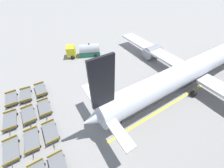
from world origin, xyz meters
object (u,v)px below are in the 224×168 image
(baggage_dolly_row_mid_b_col_a, at_px, (41,90))
(baggage_dolly_row_mid_b_col_b, at_px, (44,108))
(baggage_dolly_row_near_col_c, at_px, (11,151))
(baggage_dolly_row_mid_a_col_b, at_px, (28,115))
(baggage_dolly_row_mid_a_col_a, at_px, (26,95))
(baggage_dolly_row_mid_b_col_d, at_px, (58,168))
(airplane, at_px, (197,68))
(fuel_tanker_primary, at_px, (86,51))
(baggage_dolly_row_near_col_a, at_px, (11,99))
(baggage_dolly_row_mid_b_col_c, at_px, (51,132))
(baggage_dolly_row_mid_a_col_c, at_px, (32,140))
(baggage_dolly_row_near_col_b, at_px, (10,121))

(baggage_dolly_row_mid_b_col_a, distance_m, baggage_dolly_row_mid_b_col_b, 4.35)
(baggage_dolly_row_near_col_c, xyz_separation_m, baggage_dolly_row_mid_a_col_b, (-4.23, 2.56, 0.00))
(baggage_dolly_row_mid_a_col_a, relative_size, baggage_dolly_row_mid_b_col_d, 1.01)
(baggage_dolly_row_mid_b_col_a, bearing_deg, baggage_dolly_row_mid_b_col_b, -5.85)
(airplane, bearing_deg, baggage_dolly_row_near_col_c, -97.26)
(airplane, xyz_separation_m, fuel_tanker_primary, (-19.27, -12.53, -1.57))
(airplane, relative_size, baggage_dolly_row_near_col_a, 11.29)
(baggage_dolly_row_mid_a_col_b, bearing_deg, airplane, 73.51)
(baggage_dolly_row_mid_b_col_a, height_order, baggage_dolly_row_mid_b_col_c, same)
(baggage_dolly_row_mid_a_col_c, xyz_separation_m, baggage_dolly_row_mid_b_col_a, (-8.64, 2.99, 0.00))
(baggage_dolly_row_mid_b_col_b, bearing_deg, baggage_dolly_row_mid_b_col_d, -4.79)
(airplane, distance_m, baggage_dolly_row_near_col_b, 30.56)
(baggage_dolly_row_mid_a_col_b, bearing_deg, baggage_dolly_row_mid_a_col_a, 176.26)
(fuel_tanker_primary, relative_size, baggage_dolly_row_near_col_a, 2.00)
(baggage_dolly_row_mid_a_col_b, height_order, baggage_dolly_row_mid_b_col_c, same)
(baggage_dolly_row_mid_a_col_c, height_order, baggage_dolly_row_mid_b_col_b, same)
(baggage_dolly_row_mid_a_col_b, relative_size, baggage_dolly_row_mid_b_col_b, 0.99)
(baggage_dolly_row_mid_a_col_b, bearing_deg, baggage_dolly_row_mid_a_col_c, -4.39)
(baggage_dolly_row_mid_a_col_b, xyz_separation_m, baggage_dolly_row_mid_b_col_b, (-0.07, 2.22, 0.00))
(baggage_dolly_row_near_col_c, xyz_separation_m, baggage_dolly_row_mid_b_col_c, (0.20, 4.45, 0.00))
(airplane, bearing_deg, baggage_dolly_row_mid_b_col_b, -108.02)
(baggage_dolly_row_mid_a_col_a, xyz_separation_m, baggage_dolly_row_mid_b_col_b, (4.38, 1.93, 0.00))
(baggage_dolly_row_mid_b_col_a, relative_size, baggage_dolly_row_mid_b_col_b, 1.00)
(airplane, distance_m, baggage_dolly_row_near_col_c, 29.90)
(airplane, xyz_separation_m, baggage_dolly_row_near_col_a, (-12.80, -28.74, -2.34))
(fuel_tanker_primary, bearing_deg, baggage_dolly_row_mid_a_col_c, -43.65)
(baggage_dolly_row_mid_a_col_a, relative_size, baggage_dolly_row_mid_b_col_a, 1.01)
(airplane, height_order, baggage_dolly_row_mid_a_col_c, airplane)
(baggage_dolly_row_mid_b_col_b, bearing_deg, baggage_dolly_row_mid_a_col_a, -156.26)
(fuel_tanker_primary, distance_m, baggage_dolly_row_mid_b_col_a, 13.69)
(fuel_tanker_primary, bearing_deg, baggage_dolly_row_near_col_a, -68.24)
(baggage_dolly_row_mid_a_col_b, relative_size, baggage_dolly_row_mid_b_col_d, 0.99)
(airplane, xyz_separation_m, baggage_dolly_row_mid_a_col_a, (-12.45, -26.72, -2.34))
(baggage_dolly_row_mid_b_col_a, bearing_deg, airplane, 63.02)
(baggage_dolly_row_mid_a_col_a, bearing_deg, fuel_tanker_primary, 115.67)
(baggage_dolly_row_near_col_b, bearing_deg, baggage_dolly_row_mid_b_col_a, 129.03)
(baggage_dolly_row_mid_b_col_d, bearing_deg, baggage_dolly_row_mid_a_col_b, -170.88)
(baggage_dolly_row_mid_b_col_b, bearing_deg, baggage_dolly_row_mid_a_col_b, -88.24)
(fuel_tanker_primary, relative_size, baggage_dolly_row_mid_b_col_b, 1.99)
(baggage_dolly_row_mid_b_col_d, bearing_deg, baggage_dolly_row_near_col_a, -167.05)
(baggage_dolly_row_near_col_a, height_order, baggage_dolly_row_mid_b_col_a, same)
(baggage_dolly_row_near_col_a, distance_m, baggage_dolly_row_mid_a_col_a, 2.05)
(baggage_dolly_row_near_col_b, height_order, baggage_dolly_row_mid_a_col_a, same)
(airplane, distance_m, baggage_dolly_row_mid_a_col_c, 27.69)
(baggage_dolly_row_near_col_b, xyz_separation_m, baggage_dolly_row_mid_b_col_b, (0.32, 4.50, 0.00))
(baggage_dolly_row_near_col_c, distance_m, baggage_dolly_row_mid_a_col_b, 4.94)
(baggage_dolly_row_mid_a_col_a, bearing_deg, baggage_dolly_row_near_col_b, -32.35)
(baggage_dolly_row_near_col_a, bearing_deg, baggage_dolly_row_mid_b_col_d, 12.95)
(baggage_dolly_row_mid_a_col_c, relative_size, baggage_dolly_row_mid_b_col_c, 1.01)
(baggage_dolly_row_mid_b_col_c, bearing_deg, airplane, 81.92)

